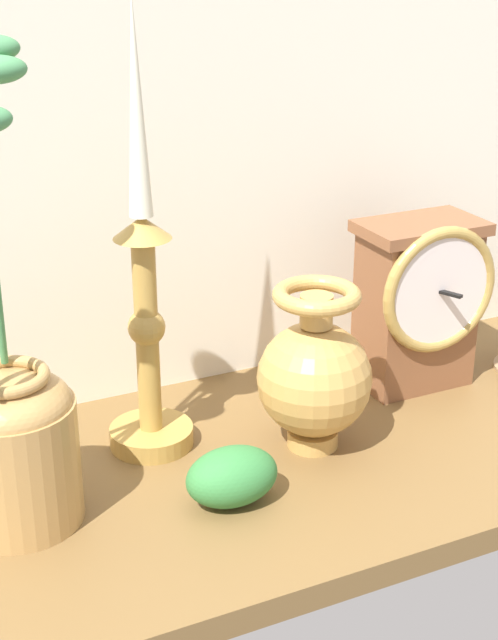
{
  "coord_description": "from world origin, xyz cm",
  "views": [
    {
      "loc": [
        -33.11,
        -67.07,
        45.44
      ],
      "look_at": [
        -1.21,
        0.0,
        14.0
      ],
      "focal_mm": 52.83,
      "sensor_mm": 36.0,
      "label": 1
    }
  ],
  "objects": [
    {
      "name": "ground_plane",
      "position": [
        0.0,
        0.0,
        -1.2
      ],
      "size": [
        100.0,
        36.0,
        2.4
      ],
      "primitive_type": "cube",
      "color": "brown"
    },
    {
      "name": "back_wall",
      "position": [
        0.0,
        18.5,
        32.5
      ],
      "size": [
        120.0,
        2.0,
        65.0
      ],
      "primitive_type": "cube",
      "color": "silver",
      "rests_on": "ground_plane"
    },
    {
      "name": "mantel_clock",
      "position": [
        21.4,
        6.62,
        9.47
      ],
      "size": [
        13.23,
        10.16,
        18.39
      ],
      "color": "brown",
      "rests_on": "ground_plane"
    },
    {
      "name": "candlestick_tall_left",
      "position": [
        -8.2,
        6.68,
        14.12
      ],
      "size": [
        7.88,
        7.88,
        41.07
      ],
      "color": "#B18940",
      "rests_on": "ground_plane"
    },
    {
      "name": "brass_vase_bulbous",
      "position": [
        5.41,
        0.49,
        7.43
      ],
      "size": [
        10.63,
        10.63,
        15.87
      ],
      "color": "tan",
      "rests_on": "ground_plane"
    },
    {
      "name": "brass_vase_jar",
      "position": [
        -21.96,
        -0.45,
        8.46
      ],
      "size": [
        10.3,
        10.3,
        38.21
      ],
      "color": "#AF854B",
      "rests_on": "ground_plane"
    },
    {
      "name": "ivy_sprig",
      "position": [
        -5.34,
        -5.34,
        2.5
      ],
      "size": [
        8.11,
        5.68,
        5.0
      ],
      "color": "#337A3B",
      "rests_on": "ground_plane"
    }
  ]
}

